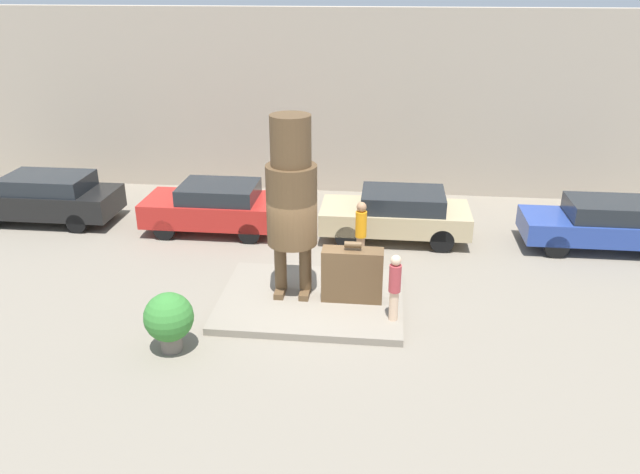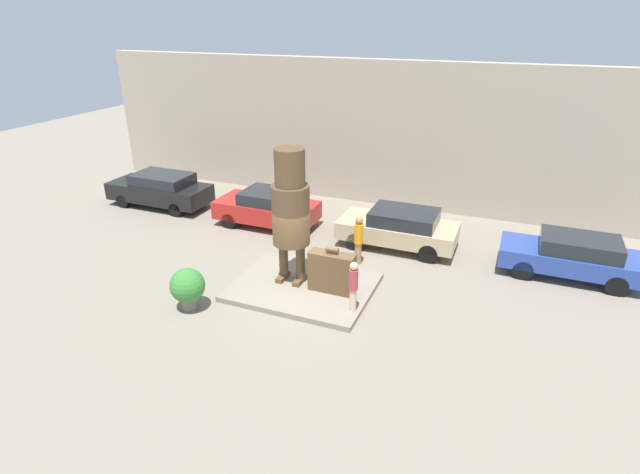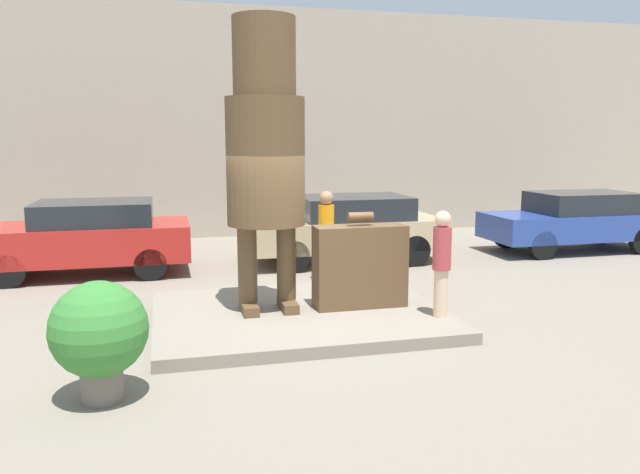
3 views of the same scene
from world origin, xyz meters
name	(u,v)px [view 1 (image 1 of 3)]	position (x,y,z in m)	size (l,w,h in m)	color
ground_plane	(311,303)	(0.00, 0.00, 0.00)	(60.00, 60.00, 0.00)	gray
pedestal	(311,300)	(0.00, 0.00, 0.08)	(4.30, 3.39, 0.17)	gray
building_backdrop	(341,103)	(0.00, 8.67, 3.13)	(28.00, 0.60, 6.25)	tan
statue_figure	(292,194)	(-0.45, 0.18, 2.68)	(1.16, 1.16, 4.28)	brown
giant_suitcase	(352,275)	(0.96, 0.01, 0.81)	(1.41, 0.49, 1.47)	brown
tourist	(395,285)	(1.93, -0.83, 1.02)	(0.26, 0.26, 1.56)	beige
parked_car_black	(45,197)	(-8.94, 4.41, 0.80)	(4.61, 1.82, 1.52)	black
parked_car_red	(215,206)	(-3.44, 4.22, 0.79)	(4.10, 1.89, 1.48)	#B2231E
parked_car_tan	(397,213)	(2.00, 4.21, 0.79)	(4.30, 1.89, 1.46)	tan
parked_car_blue	(604,223)	(7.79, 4.10, 0.77)	(4.35, 1.73, 1.44)	#284293
planter_pot	(169,319)	(-2.64, -2.30, 0.75)	(1.02, 1.02, 1.29)	#70665B
worker_hivis	(361,230)	(1.04, 2.34, 0.96)	(0.30, 0.30, 1.76)	#A87A56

